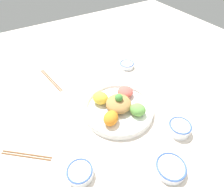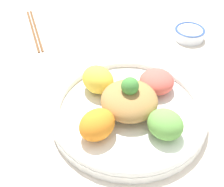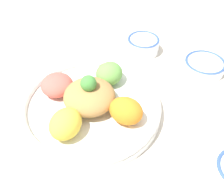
{
  "view_description": "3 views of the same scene",
  "coord_description": "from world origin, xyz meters",
  "views": [
    {
      "loc": [
        0.36,
        0.47,
        0.68
      ],
      "look_at": [
        0.03,
        -0.06,
        0.08
      ],
      "focal_mm": 30.0,
      "sensor_mm": 36.0,
      "label": 1
    },
    {
      "loc": [
        0.14,
        0.43,
        0.5
      ],
      "look_at": [
        0.05,
        -0.06,
        0.04
      ],
      "focal_mm": 50.0,
      "sensor_mm": 36.0,
      "label": 2
    },
    {
      "loc": [
        0.42,
        -0.15,
        0.47
      ],
      "look_at": [
        0.07,
        0.02,
        0.08
      ],
      "focal_mm": 42.0,
      "sensor_mm": 36.0,
      "label": 3
    }
  ],
  "objects": [
    {
      "name": "ground_plane",
      "position": [
        0.0,
        0.0,
        0.0
      ],
      "size": [
        2.4,
        2.4,
        0.0
      ],
      "primitive_type": "plane",
      "color": "silver"
    },
    {
      "name": "salad_platter",
      "position": [
        0.02,
        -0.02,
        0.03
      ],
      "size": [
        0.33,
        0.33,
        0.11
      ],
      "color": "white",
      "rests_on": "ground_plane"
    },
    {
      "name": "sauce_bowl_dark",
      "position": [
        -0.21,
        -0.29,
        0.02
      ],
      "size": [
        0.09,
        0.09,
        0.03
      ],
      "color": "white",
      "rests_on": "ground_plane"
    },
    {
      "name": "chopsticks_pair_far",
      "position": [
        0.23,
        -0.41,
        0.0
      ],
      "size": [
        0.05,
        0.24,
        0.01
      ],
      "rotation": [
        0.0,
        0.0,
        1.72
      ],
      "color": "brown",
      "rests_on": "ground_plane"
    }
  ]
}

